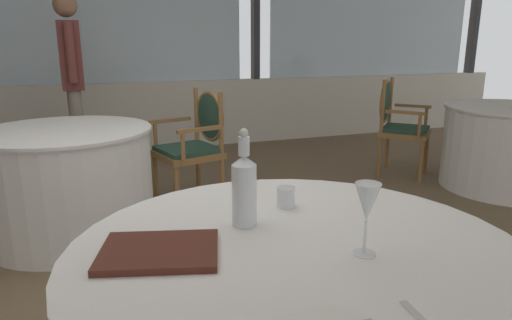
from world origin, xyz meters
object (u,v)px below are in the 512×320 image
at_px(dining_chair_0_1, 397,120).
at_px(diner_person_0, 72,74).
at_px(water_bottle, 244,188).
at_px(water_tumbler, 286,197).
at_px(menu_book, 159,251).
at_px(wine_glass, 367,204).
at_px(dining_chair_1_1, 196,139).

distance_m(dining_chair_0_1, diner_person_0, 3.28).
bearing_deg(water_bottle, water_tumbler, 28.24).
bearing_deg(menu_book, wine_glass, -4.16).
bearing_deg(water_tumbler, water_bottle, -151.76).
bearing_deg(diner_person_0, wine_glass, 98.72).
relative_size(water_bottle, dining_chair_1_1, 0.33).
distance_m(water_bottle, water_tumbler, 0.23).
relative_size(dining_chair_0_1, dining_chair_1_1, 1.02).
height_order(water_bottle, wine_glass, water_bottle).
distance_m(water_bottle, dining_chair_1_1, 2.31).
bearing_deg(wine_glass, water_bottle, 128.05).
distance_m(menu_book, dining_chair_1_1, 2.47).
distance_m(water_tumbler, menu_book, 0.53).
bearing_deg(diner_person_0, water_bottle, 95.99).
distance_m(water_bottle, menu_book, 0.34).
bearing_deg(menu_book, diner_person_0, 110.09).
bearing_deg(water_bottle, menu_book, -156.64).
xyz_separation_m(water_bottle, dining_chair_1_1, (0.34, 2.26, -0.32)).
bearing_deg(dining_chair_1_1, water_bottle, 65.63).
xyz_separation_m(wine_glass, menu_book, (-0.54, 0.19, -0.14)).
relative_size(water_tumbler, diner_person_0, 0.04).
bearing_deg(wine_glass, water_tumbler, 97.61).
height_order(menu_book, dining_chair_1_1, dining_chair_1_1).
distance_m(wine_glass, dining_chair_0_1, 3.59).
xyz_separation_m(menu_book, dining_chair_1_1, (0.63, 2.39, -0.21)).
height_order(dining_chair_0_1, dining_chair_1_1, dining_chair_0_1).
height_order(dining_chair_1_1, diner_person_0, diner_person_0).
height_order(water_tumbler, diner_person_0, diner_person_0).
bearing_deg(wine_glass, diner_person_0, 102.22).
bearing_deg(water_tumbler, dining_chair_0_1, 46.66).
xyz_separation_m(menu_book, dining_chair_0_1, (2.74, 2.63, -0.20)).
xyz_separation_m(wine_glass, diner_person_0, (-0.85, 3.92, 0.12)).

